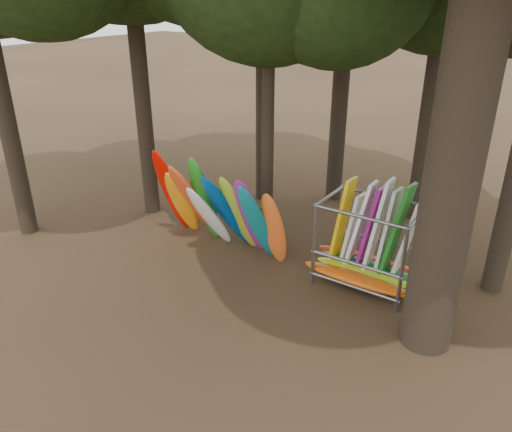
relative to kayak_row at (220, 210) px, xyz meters
The scene contains 3 objects.
ground 2.46m from the kayak_row, 43.61° to the right, with size 120.00×120.00×0.00m, color #47331E.
kayak_row is the anchor object (origin of this frame).
storage_rack 4.28m from the kayak_row, ahead, with size 3.17×1.59×2.92m.
Camera 1 is at (6.59, -8.71, 7.07)m, focal length 35.00 mm.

